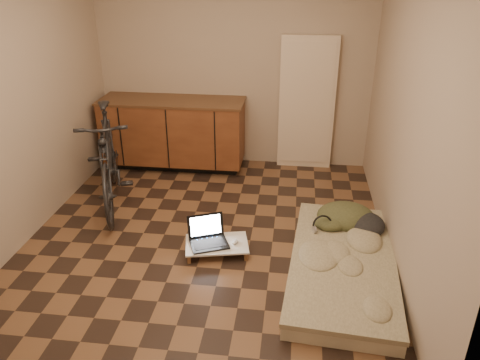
# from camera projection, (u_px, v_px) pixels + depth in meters

# --- Properties ---
(room_shell) EXTENTS (3.50, 4.00, 2.60)m
(room_shell) POSITION_uv_depth(u_px,v_px,m) (202.00, 112.00, 4.12)
(room_shell) COLOR brown
(room_shell) RESTS_ON ground
(cabinets) EXTENTS (1.84, 0.62, 0.91)m
(cabinets) POSITION_uv_depth(u_px,v_px,m) (174.00, 133.00, 6.09)
(cabinets) COLOR black
(cabinets) RESTS_ON ground
(appliance_panel) EXTENTS (0.70, 0.10, 1.70)m
(appliance_panel) POSITION_uv_depth(u_px,v_px,m) (307.00, 104.00, 5.94)
(appliance_panel) COLOR beige
(appliance_panel) RESTS_ON ground
(bicycle) EXTENTS (1.13, 1.94, 1.21)m
(bicycle) POSITION_uv_depth(u_px,v_px,m) (107.00, 153.00, 5.09)
(bicycle) COLOR black
(bicycle) RESTS_ON ground
(futon) EXTENTS (1.04, 1.93, 0.16)m
(futon) POSITION_uv_depth(u_px,v_px,m) (343.00, 265.00, 4.13)
(futon) COLOR beige
(futon) RESTS_ON ground
(clothing_pile) EXTENTS (0.63, 0.54, 0.24)m
(clothing_pile) POSITION_uv_depth(u_px,v_px,m) (352.00, 212.00, 4.58)
(clothing_pile) COLOR #3C4025
(clothing_pile) RESTS_ON futon
(headphones) EXTENTS (0.26, 0.25, 0.14)m
(headphones) POSITION_uv_depth(u_px,v_px,m) (322.00, 224.00, 4.46)
(headphones) COLOR black
(headphones) RESTS_ON futon
(lap_desk) EXTENTS (0.65, 0.49, 0.10)m
(lap_desk) POSITION_uv_depth(u_px,v_px,m) (217.00, 244.00, 4.42)
(lap_desk) COLOR brown
(lap_desk) RESTS_ON ground
(laptop) EXTENTS (0.44, 0.42, 0.24)m
(laptop) POSITION_uv_depth(u_px,v_px,m) (208.00, 237.00, 4.41)
(laptop) COLOR black
(laptop) RESTS_ON lap_desk
(mouse) EXTENTS (0.07, 0.10, 0.03)m
(mouse) POSITION_uv_depth(u_px,v_px,m) (235.00, 242.00, 4.40)
(mouse) COLOR silver
(mouse) RESTS_ON lap_desk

